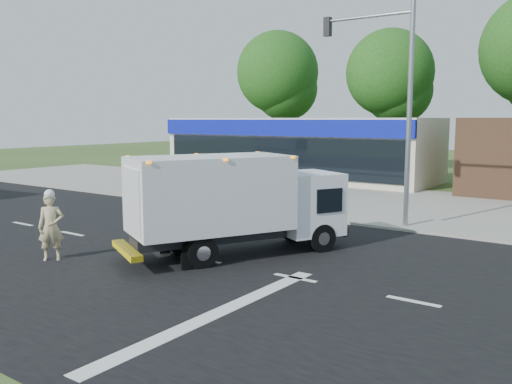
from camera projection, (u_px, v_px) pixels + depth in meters
ground at (204, 260)px, 15.19m from camera, size 120.00×120.00×0.00m
road_asphalt at (204, 260)px, 15.19m from camera, size 60.00×14.00×0.02m
sidewalk at (338, 216)px, 21.79m from camera, size 60.00×2.40×0.12m
parking_apron at (392, 200)px, 26.47m from camera, size 60.00×9.00×0.02m
lane_markings at (209, 279)px, 13.32m from camera, size 55.20×7.00×0.01m
ems_box_truck at (234, 198)px, 15.55m from camera, size 4.84×6.79×2.92m
emergency_worker at (51, 226)px, 15.08m from camera, size 0.80×0.82×2.01m
retail_strip_mall at (298, 148)px, 36.17m from camera, size 18.00×6.20×4.00m
traffic_signal_pole at (393, 91)px, 19.30m from camera, size 3.51×0.25×8.00m
background_trees at (462, 69)px, 37.38m from camera, size 36.77×7.39×12.10m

